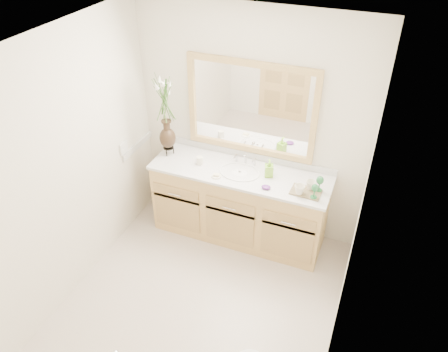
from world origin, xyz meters
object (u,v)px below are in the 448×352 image
at_px(flower_vase, 165,106).
at_px(tumbler, 200,160).
at_px(tray, 306,192).
at_px(soap_bottle, 269,169).

bearing_deg(flower_vase, tumbler, -8.00).
relative_size(tumbler, tray, 0.30).
distance_m(flower_vase, soap_bottle, 1.21).
xyz_separation_m(flower_vase, soap_bottle, (1.11, 0.01, -0.48)).
xyz_separation_m(soap_bottle, tray, (0.41, -0.14, -0.07)).
bearing_deg(tray, soap_bottle, 164.03).
distance_m(tumbler, tray, 1.13).
xyz_separation_m(tumbler, tray, (1.13, -0.07, -0.04)).
height_order(soap_bottle, tray, soap_bottle).
bearing_deg(soap_bottle, flower_vase, 159.50).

